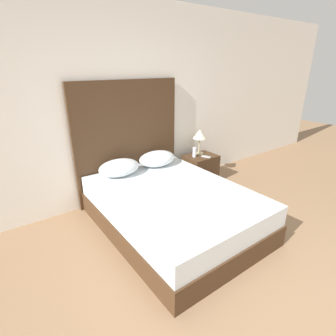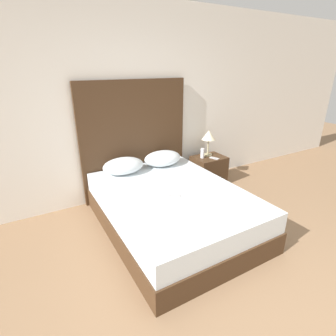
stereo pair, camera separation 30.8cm
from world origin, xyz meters
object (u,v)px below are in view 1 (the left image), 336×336
at_px(bed, 173,209).
at_px(nightstand, 200,169).
at_px(table_lamp, 200,135).
at_px(phone_on_nightstand, 206,157).
at_px(phone_on_bed, 176,196).

xyz_separation_m(bed, nightstand, (1.17, 0.78, -0.01)).
bearing_deg(table_lamp, phone_on_nightstand, -90.85).
bearing_deg(nightstand, table_lamp, 70.96).
height_order(phone_on_bed, phone_on_nightstand, phone_on_bed).
distance_m(nightstand, table_lamp, 0.57).
height_order(nightstand, phone_on_nightstand, phone_on_nightstand).
xyz_separation_m(bed, phone_on_nightstand, (1.19, 0.68, 0.24)).
bearing_deg(bed, phone_on_bed, -113.15).
xyz_separation_m(phone_on_bed, nightstand, (1.23, 0.92, -0.26)).
bearing_deg(phone_on_nightstand, bed, -150.29).
bearing_deg(bed, table_lamp, 35.77).
xyz_separation_m(bed, table_lamp, (1.20, 0.86, 0.55)).
xyz_separation_m(table_lamp, phone_on_nightstand, (-0.00, -0.18, -0.32)).
bearing_deg(phone_on_nightstand, table_lamp, 89.15).
height_order(bed, table_lamp, table_lamp).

